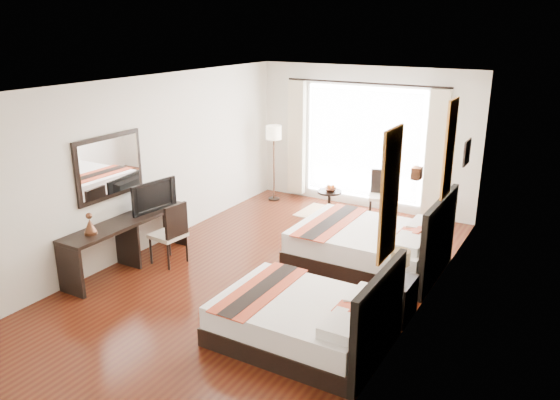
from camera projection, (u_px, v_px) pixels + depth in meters
The scene contains 29 objects.
floor at pixel (265, 276), 8.09m from camera, with size 4.50×7.50×0.01m, color #3B130A.
ceiling at pixel (263, 85), 7.22m from camera, with size 4.50×7.50×0.02m, color white.
wall_headboard at pixel (422, 212), 6.58m from camera, with size 0.01×7.50×2.80m, color silver.
wall_desk at pixel (145, 165), 8.72m from camera, with size 0.01×7.50×2.80m, color silver.
wall_window at pixel (364, 138), 10.73m from camera, with size 4.50×0.01×2.80m, color silver.
wall_entry at pixel (30, 295), 4.57m from camera, with size 4.50×0.01×2.80m, color silver.
window_glass at pixel (364, 144), 10.74m from camera, with size 2.40×0.02×2.20m, color white.
sheer_curtain at pixel (363, 144), 10.70m from camera, with size 2.30×0.02×2.10m, color white.
drape_left at pixel (297, 138), 11.36m from camera, with size 0.35×0.14×2.35m, color beige.
drape_right at pixel (436, 154), 9.98m from camera, with size 0.35×0.14×2.35m, color beige.
art_panel_near at pixel (390, 195), 5.40m from camera, with size 0.03×0.50×1.35m, color maroon.
art_panel_far at pixel (449, 149), 7.37m from camera, with size 0.03×0.50×1.35m, color maroon.
wall_sconce at pixel (417, 173), 6.29m from camera, with size 0.10×0.14×0.14m, color #4D2B1B.
mirror_frame at pixel (109, 167), 8.04m from camera, with size 0.04×1.25×0.95m, color black.
mirror_glass at pixel (111, 167), 8.03m from camera, with size 0.01×1.12×0.82m, color white.
bed_near at pixel (307, 319), 6.35m from camera, with size 1.95×1.52×1.09m.
bed_far at pixel (372, 245), 8.37m from camera, with size 2.20×1.71×1.24m.
nightstand at pixel (394, 298), 6.88m from camera, with size 0.45×0.55×0.53m, color black.
table_lamp at pixel (400, 260), 6.79m from camera, with size 0.24×0.24×0.39m.
vase at pixel (389, 280), 6.70m from camera, with size 0.12×0.12×0.12m, color black.
console_desk at pixel (128, 243), 8.30m from camera, with size 0.50×2.20×0.76m, color black.
television at pixel (151, 195), 8.55m from camera, with size 0.84×0.11×0.48m, color black.
bronze_figurine at pixel (90, 225), 7.60m from camera, with size 0.18×0.18×0.27m, color #4D2B1B, non-canonical shape.
desk_chair at pixel (170, 245), 8.43m from camera, with size 0.50×0.50×0.99m.
floor_lamp at pixel (274, 138), 11.14m from camera, with size 0.32×0.32×1.58m.
side_table at pixel (329, 204), 10.42m from camera, with size 0.46×0.46×0.53m, color black.
fruit_bowl at pixel (331, 190), 10.31m from camera, with size 0.23×0.23×0.06m, color #4B311A.
window_chair at pixel (380, 204), 10.39m from camera, with size 0.54×0.54×0.91m.
jute_rug at pixel (332, 215), 10.63m from camera, with size 1.29×0.88×0.01m, color tan.
Camera 1 is at (3.88, -6.23, 3.58)m, focal length 35.00 mm.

